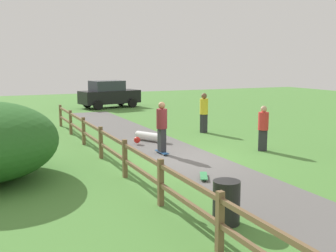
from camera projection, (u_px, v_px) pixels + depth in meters
ground_plane at (186, 159)px, 14.05m from camera, size 60.00×60.00×0.00m
asphalt_path at (186, 159)px, 14.05m from camera, size 2.40×28.00×0.02m
wooden_fence at (112, 146)px, 12.89m from camera, size 0.12×18.12×1.10m
trash_bin at (226, 202)px, 8.41m from camera, size 0.56×0.56×0.90m
skater_riding at (162, 125)px, 14.57m from camera, size 0.39×0.80×1.86m
skater_fallen at (150, 137)px, 16.99m from camera, size 1.38×1.45×0.36m
skateboard_loose at (204, 176)px, 11.66m from camera, size 0.54×0.80×0.08m
bystander_red at (263, 126)px, 15.20m from camera, size 0.53×0.53×1.68m
bystander_yellow at (204, 111)px, 19.10m from camera, size 0.50×0.50×1.84m
parked_car_black at (109, 94)px, 29.41m from camera, size 4.44×2.59×1.92m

